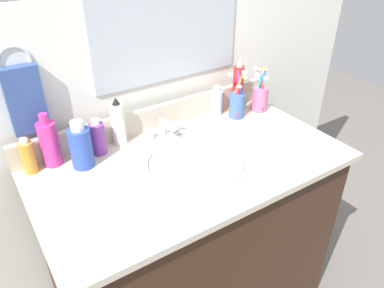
{
  "coord_description": "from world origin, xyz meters",
  "views": [
    {
      "loc": [
        -0.57,
        -0.87,
        1.52
      ],
      "look_at": [
        -0.0,
        0.0,
        0.87
      ],
      "focal_mm": 34.81,
      "sensor_mm": 36.0,
      "label": 1
    }
  ],
  "objects_px": {
    "bottle_spray_red": "(238,86)",
    "cup_pink": "(260,97)",
    "bottle_soap_pink": "(49,143)",
    "hand_towel": "(25,100)",
    "bottle_oil_amber": "(28,157)",
    "bottle_shampoo_blue": "(81,147)",
    "faucet": "(164,132)",
    "bottle_lotion_white": "(118,123)",
    "bottle_gel_clear": "(216,102)",
    "bottle_cream_purple": "(98,138)",
    "cup_blue_plastic": "(237,104)"
  },
  "relations": [
    {
      "from": "faucet",
      "to": "bottle_shampoo_blue",
      "type": "relative_size",
      "value": 0.96
    },
    {
      "from": "bottle_lotion_white",
      "to": "cup_pink",
      "type": "relative_size",
      "value": 0.93
    },
    {
      "from": "bottle_shampoo_blue",
      "to": "cup_pink",
      "type": "distance_m",
      "value": 0.77
    },
    {
      "from": "bottle_lotion_white",
      "to": "bottle_spray_red",
      "type": "height_order",
      "value": "bottle_spray_red"
    },
    {
      "from": "bottle_gel_clear",
      "to": "cup_pink",
      "type": "distance_m",
      "value": 0.19
    },
    {
      "from": "bottle_lotion_white",
      "to": "bottle_shampoo_blue",
      "type": "bearing_deg",
      "value": -156.68
    },
    {
      "from": "bottle_lotion_white",
      "to": "bottle_soap_pink",
      "type": "height_order",
      "value": "bottle_soap_pink"
    },
    {
      "from": "bottle_lotion_white",
      "to": "bottle_soap_pink",
      "type": "relative_size",
      "value": 0.97
    },
    {
      "from": "hand_towel",
      "to": "bottle_oil_amber",
      "type": "height_order",
      "value": "hand_towel"
    },
    {
      "from": "bottle_soap_pink",
      "to": "cup_blue_plastic",
      "type": "xyz_separation_m",
      "value": [
        0.73,
        -0.07,
        -0.02
      ]
    },
    {
      "from": "bottle_cream_purple",
      "to": "bottle_lotion_white",
      "type": "height_order",
      "value": "bottle_lotion_white"
    },
    {
      "from": "faucet",
      "to": "cup_blue_plastic",
      "type": "xyz_separation_m",
      "value": [
        0.34,
        -0.01,
        0.03
      ]
    },
    {
      "from": "faucet",
      "to": "bottle_gel_clear",
      "type": "relative_size",
      "value": 1.29
    },
    {
      "from": "bottle_cream_purple",
      "to": "bottle_lotion_white",
      "type": "xyz_separation_m",
      "value": [
        0.09,
        0.02,
        0.02
      ]
    },
    {
      "from": "bottle_oil_amber",
      "to": "bottle_cream_purple",
      "type": "bearing_deg",
      "value": -3.44
    },
    {
      "from": "bottle_oil_amber",
      "to": "cup_pink",
      "type": "height_order",
      "value": "cup_pink"
    },
    {
      "from": "cup_pink",
      "to": "bottle_gel_clear",
      "type": "bearing_deg",
      "value": 157.93
    },
    {
      "from": "bottle_oil_amber",
      "to": "cup_pink",
      "type": "relative_size",
      "value": 0.64
    },
    {
      "from": "bottle_shampoo_blue",
      "to": "bottle_soap_pink",
      "type": "xyz_separation_m",
      "value": [
        -0.08,
        0.07,
        0.01
      ]
    },
    {
      "from": "bottle_shampoo_blue",
      "to": "bottle_oil_amber",
      "type": "xyz_separation_m",
      "value": [
        -0.15,
        0.06,
        -0.02
      ]
    },
    {
      "from": "faucet",
      "to": "cup_pink",
      "type": "distance_m",
      "value": 0.46
    },
    {
      "from": "faucet",
      "to": "bottle_cream_purple",
      "type": "bearing_deg",
      "value": 170.64
    },
    {
      "from": "faucet",
      "to": "cup_pink",
      "type": "xyz_separation_m",
      "value": [
        0.46,
        -0.01,
        0.03
      ]
    },
    {
      "from": "hand_towel",
      "to": "bottle_gel_clear",
      "type": "relative_size",
      "value": 1.78
    },
    {
      "from": "hand_towel",
      "to": "bottle_spray_red",
      "type": "distance_m",
      "value": 0.82
    },
    {
      "from": "bottle_oil_amber",
      "to": "bottle_soap_pink",
      "type": "distance_m",
      "value": 0.08
    },
    {
      "from": "bottle_gel_clear",
      "to": "hand_towel",
      "type": "bearing_deg",
      "value": 175.44
    },
    {
      "from": "hand_towel",
      "to": "bottle_lotion_white",
      "type": "bearing_deg",
      "value": -10.57
    },
    {
      "from": "hand_towel",
      "to": "cup_blue_plastic",
      "type": "relative_size",
      "value": 1.11
    },
    {
      "from": "bottle_lotion_white",
      "to": "cup_pink",
      "type": "xyz_separation_m",
      "value": [
        0.6,
        -0.08,
        -0.02
      ]
    },
    {
      "from": "bottle_cream_purple",
      "to": "bottle_lotion_white",
      "type": "distance_m",
      "value": 0.09
    },
    {
      "from": "bottle_shampoo_blue",
      "to": "cup_blue_plastic",
      "type": "height_order",
      "value": "cup_blue_plastic"
    },
    {
      "from": "bottle_cream_purple",
      "to": "cup_blue_plastic",
      "type": "relative_size",
      "value": 0.67
    },
    {
      "from": "faucet",
      "to": "bottle_soap_pink",
      "type": "relative_size",
      "value": 0.86
    },
    {
      "from": "faucet",
      "to": "bottle_spray_red",
      "type": "relative_size",
      "value": 0.71
    },
    {
      "from": "hand_towel",
      "to": "cup_blue_plastic",
      "type": "height_order",
      "value": "hand_towel"
    },
    {
      "from": "faucet",
      "to": "cup_pink",
      "type": "relative_size",
      "value": 0.82
    },
    {
      "from": "bottle_spray_red",
      "to": "cup_blue_plastic",
      "type": "distance_m",
      "value": 0.1
    },
    {
      "from": "faucet",
      "to": "hand_towel",
      "type": "bearing_deg",
      "value": 164.98
    },
    {
      "from": "bottle_spray_red",
      "to": "hand_towel",
      "type": "bearing_deg",
      "value": 176.07
    },
    {
      "from": "bottle_shampoo_blue",
      "to": "bottle_spray_red",
      "type": "xyz_separation_m",
      "value": [
        0.7,
        0.06,
        0.02
      ]
    },
    {
      "from": "bottle_spray_red",
      "to": "cup_pink",
      "type": "relative_size",
      "value": 1.16
    },
    {
      "from": "bottle_gel_clear",
      "to": "cup_pink",
      "type": "xyz_separation_m",
      "value": [
        0.17,
        -0.07,
        0.0
      ]
    },
    {
      "from": "bottle_lotion_white",
      "to": "cup_blue_plastic",
      "type": "bearing_deg",
      "value": -8.43
    },
    {
      "from": "bottle_shampoo_blue",
      "to": "bottle_cream_purple",
      "type": "bearing_deg",
      "value": 32.5
    },
    {
      "from": "bottle_shampoo_blue",
      "to": "bottle_oil_amber",
      "type": "distance_m",
      "value": 0.17
    },
    {
      "from": "bottle_soap_pink",
      "to": "hand_towel",
      "type": "bearing_deg",
      "value": 120.23
    },
    {
      "from": "bottle_lotion_white",
      "to": "cup_blue_plastic",
      "type": "relative_size",
      "value": 0.91
    },
    {
      "from": "bottle_lotion_white",
      "to": "bottle_oil_amber",
      "type": "relative_size",
      "value": 1.45
    },
    {
      "from": "bottle_soap_pink",
      "to": "bottle_oil_amber",
      "type": "bearing_deg",
      "value": -174.4
    }
  ]
}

